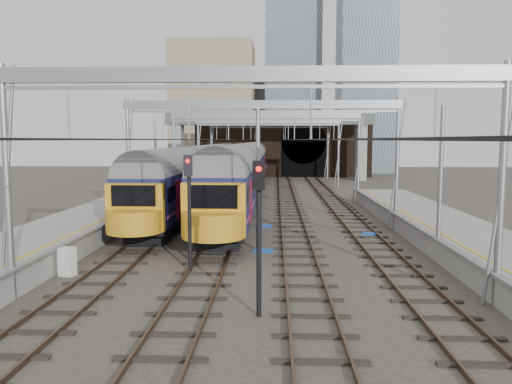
{
  "coord_description": "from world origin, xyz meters",
  "views": [
    {
      "loc": [
        0.84,
        -22.41,
        5.49
      ],
      "look_at": [
        -0.29,
        7.01,
        2.4
      ],
      "focal_mm": 35.0,
      "sensor_mm": 36.0,
      "label": 1
    }
  ],
  "objects_px": {
    "train_main": "(251,164)",
    "train_second": "(216,165)",
    "signal_near_left": "(189,199)",
    "relay_cabinet": "(67,262)",
    "signal_near_centre": "(259,219)"
  },
  "relations": [
    {
      "from": "train_main",
      "to": "signal_near_centre",
      "type": "height_order",
      "value": "train_main"
    },
    {
      "from": "signal_near_left",
      "to": "train_main",
      "type": "bearing_deg",
      "value": 70.45
    },
    {
      "from": "relay_cabinet",
      "to": "train_main",
      "type": "bearing_deg",
      "value": 98.61
    },
    {
      "from": "signal_near_left",
      "to": "relay_cabinet",
      "type": "relative_size",
      "value": 4.24
    },
    {
      "from": "signal_near_left",
      "to": "relay_cabinet",
      "type": "height_order",
      "value": "signal_near_left"
    },
    {
      "from": "train_main",
      "to": "signal_near_centre",
      "type": "relative_size",
      "value": 14.59
    },
    {
      "from": "signal_near_centre",
      "to": "relay_cabinet",
      "type": "distance_m",
      "value": 9.43
    },
    {
      "from": "train_second",
      "to": "signal_near_left",
      "type": "distance_m",
      "value": 37.27
    },
    {
      "from": "train_main",
      "to": "train_second",
      "type": "height_order",
      "value": "train_main"
    },
    {
      "from": "train_second",
      "to": "relay_cabinet",
      "type": "relative_size",
      "value": 58.64
    },
    {
      "from": "train_second",
      "to": "relay_cabinet",
      "type": "height_order",
      "value": "train_second"
    },
    {
      "from": "train_main",
      "to": "signal_near_centre",
      "type": "xyz_separation_m",
      "value": [
        2.35,
        -43.07,
        0.42
      ]
    },
    {
      "from": "signal_near_left",
      "to": "signal_near_centre",
      "type": "relative_size",
      "value": 1.0
    },
    {
      "from": "train_main",
      "to": "signal_near_left",
      "type": "distance_m",
      "value": 37.79
    },
    {
      "from": "train_main",
      "to": "signal_near_left",
      "type": "bearing_deg",
      "value": -91.07
    }
  ]
}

